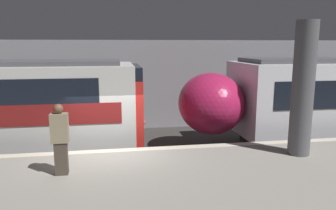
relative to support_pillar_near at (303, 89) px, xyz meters
The scene contains 4 objects.
ground_plane 5.96m from the support_pillar_near, 166.51° to the left, with size 120.00×120.00×0.00m, color #33302D.
station_rear_barrier 9.37m from the support_pillar_near, 122.85° to the left, with size 50.00×0.15×4.25m.
support_pillar_near is the anchor object (origin of this frame).
person_waiting 6.18m from the support_pillar_near, behind, with size 0.38×0.24×1.63m.
Camera 1 is at (0.21, -9.01, 4.03)m, focal length 35.00 mm.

